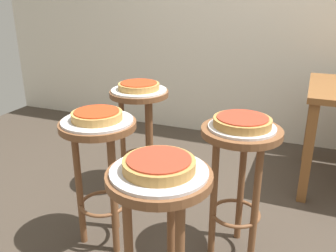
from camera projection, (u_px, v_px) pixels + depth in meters
The scene contains 13 objects.
ground_plane at pixel (241, 243), 2.00m from camera, with size 6.00×6.00×0.00m, color #42382D.
stool_foreground at pixel (160, 217), 1.34m from camera, with size 0.39×0.39×0.71m.
serving_plate_foreground at pixel (159, 171), 1.27m from camera, with size 0.36×0.36×0.01m, color silver.
pizza_foreground at pixel (159, 164), 1.26m from camera, with size 0.26×0.26×0.05m.
stool_middle at pixel (100, 155), 1.85m from camera, with size 0.39×0.39×0.71m.
serving_plate_middle at pixel (97, 121), 1.78m from camera, with size 0.36×0.36×0.01m, color silver.
pizza_middle at pixel (97, 115), 1.77m from camera, with size 0.25×0.25×0.05m.
stool_leftside at pixel (239, 163), 1.76m from camera, with size 0.39×0.39×0.71m.
serving_plate_leftside at pixel (242, 127), 1.70m from camera, with size 0.32×0.32×0.01m, color silver.
pizza_leftside at pixel (242, 122), 1.69m from camera, with size 0.28×0.28×0.05m.
stool_rear at pixel (140, 117), 2.41m from camera, with size 0.39×0.39×0.71m.
serving_plate_rear at pixel (139, 90), 2.35m from camera, with size 0.37×0.37×0.01m, color white.
pizza_rear at pixel (139, 86), 2.34m from camera, with size 0.27×0.27×0.05m.
Camera 1 is at (0.24, -1.68, 1.32)m, focal length 38.09 mm.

